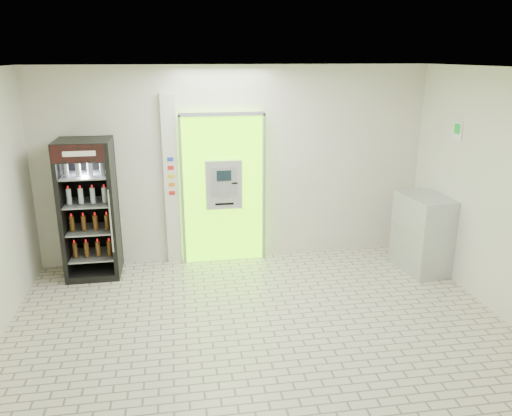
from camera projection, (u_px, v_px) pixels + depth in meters
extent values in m
plane|color=beige|center=(263.00, 338.00, 5.77)|extent=(6.00, 6.00, 0.00)
plane|color=silver|center=(235.00, 165.00, 7.68)|extent=(6.00, 0.00, 6.00)
plane|color=silver|center=(338.00, 342.00, 2.97)|extent=(6.00, 0.00, 6.00)
plane|color=white|center=(264.00, 69.00, 4.88)|extent=(6.00, 6.00, 0.00)
cube|color=#70FF00|center=(223.00, 189.00, 7.69)|extent=(1.20, 0.12, 2.30)
cube|color=gray|center=(222.00, 114.00, 7.28)|extent=(1.28, 0.04, 0.06)
cube|color=gray|center=(182.00, 192.00, 7.52)|extent=(0.04, 0.04, 2.30)
cube|color=gray|center=(264.00, 188.00, 7.72)|extent=(0.04, 0.04, 2.30)
cube|color=black|center=(231.00, 229.00, 7.84)|extent=(0.62, 0.01, 0.67)
cube|color=black|center=(199.00, 136.00, 7.34)|extent=(0.22, 0.01, 0.18)
cube|color=#B1B3B9|center=(224.00, 184.00, 7.55)|extent=(0.55, 0.12, 0.75)
cube|color=black|center=(224.00, 176.00, 7.45)|extent=(0.22, 0.01, 0.16)
cube|color=gray|center=(224.00, 194.00, 7.53)|extent=(0.16, 0.01, 0.12)
cube|color=black|center=(235.00, 183.00, 7.51)|extent=(0.09, 0.01, 0.02)
cube|color=black|center=(225.00, 204.00, 7.58)|extent=(0.28, 0.01, 0.03)
cube|color=silver|center=(171.00, 181.00, 7.54)|extent=(0.22, 0.10, 2.60)
cube|color=#193FB2|center=(170.00, 159.00, 7.39)|extent=(0.09, 0.01, 0.06)
cube|color=red|center=(171.00, 168.00, 7.42)|extent=(0.09, 0.01, 0.06)
cube|color=yellow|center=(171.00, 176.00, 7.46)|extent=(0.09, 0.01, 0.06)
cube|color=orange|center=(172.00, 185.00, 7.50)|extent=(0.09, 0.01, 0.06)
cube|color=red|center=(172.00, 193.00, 7.54)|extent=(0.09, 0.01, 0.06)
cube|color=black|center=(90.00, 209.00, 7.16)|extent=(0.76, 0.69, 2.01)
cube|color=black|center=(93.00, 203.00, 7.46)|extent=(0.75, 0.05, 2.01)
cube|color=red|center=(79.00, 154.00, 6.58)|extent=(0.74, 0.01, 0.24)
cube|color=white|center=(79.00, 154.00, 6.58)|extent=(0.42, 0.00, 0.07)
cube|color=black|center=(96.00, 270.00, 7.44)|extent=(0.76, 0.69, 0.10)
cylinder|color=gray|center=(111.00, 221.00, 6.89)|extent=(0.02, 0.02, 0.91)
cube|color=gray|center=(94.00, 255.00, 7.37)|extent=(0.64, 0.58, 0.02)
cube|color=gray|center=(92.00, 229.00, 7.25)|extent=(0.64, 0.58, 0.02)
cube|color=gray|center=(89.00, 203.00, 7.13)|extent=(0.64, 0.58, 0.02)
cube|color=gray|center=(86.00, 175.00, 7.01)|extent=(0.64, 0.58, 0.02)
cube|color=#B1B3B9|center=(423.00, 233.00, 7.45)|extent=(0.67, 0.93, 1.16)
cube|color=gray|center=(405.00, 231.00, 7.39)|extent=(0.10, 0.85, 0.01)
cube|color=white|center=(458.00, 131.00, 6.92)|extent=(0.02, 0.22, 0.26)
cube|color=#0C8522|center=(457.00, 129.00, 6.91)|extent=(0.00, 0.14, 0.14)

